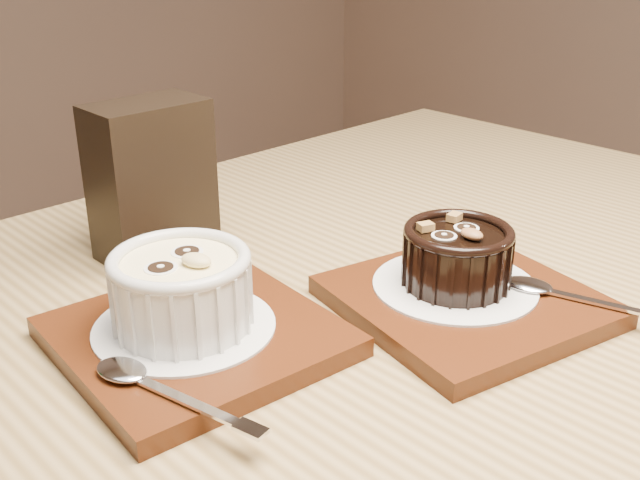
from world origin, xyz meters
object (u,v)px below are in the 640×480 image
(tray_right, at_px, (466,301))
(ramekin_dark, at_px, (457,254))
(ramekin_white, at_px, (181,287))
(table, at_px, (337,436))
(tray_left, at_px, (197,337))
(condiment_stand, at_px, (152,180))

(tray_right, distance_m, ramekin_dark, 0.04)
(ramekin_white, distance_m, ramekin_dark, 0.21)
(ramekin_white, relative_size, tray_right, 0.55)
(table, bearing_deg, tray_right, -17.90)
(tray_left, relative_size, condiment_stand, 1.29)
(tray_left, bearing_deg, table, -32.69)
(ramekin_white, xyz_separation_m, ramekin_dark, (0.20, -0.08, -0.00))
(table, height_order, ramekin_white, ramekin_white)
(tray_left, distance_m, ramekin_dark, 0.21)
(ramekin_white, bearing_deg, tray_right, -48.68)
(table, distance_m, ramekin_white, 0.18)
(tray_left, bearing_deg, tray_right, -25.10)
(table, xyz_separation_m, ramekin_dark, (0.10, -0.02, 0.13))
(condiment_stand, bearing_deg, tray_right, -62.29)
(ramekin_dark, bearing_deg, ramekin_white, 159.47)
(tray_left, height_order, condiment_stand, condiment_stand)
(ramekin_dark, distance_m, condiment_stand, 0.28)
(ramekin_white, bearing_deg, ramekin_dark, -45.29)
(table, height_order, tray_right, tray_right)
(table, relative_size, ramekin_white, 12.65)
(table, bearing_deg, ramekin_dark, -10.84)
(condiment_stand, bearing_deg, ramekin_white, -111.99)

